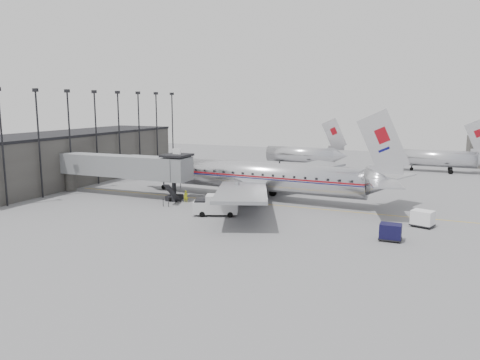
{
  "coord_description": "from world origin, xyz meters",
  "views": [
    {
      "loc": [
        23.44,
        -51.18,
        13.5
      ],
      "look_at": [
        -0.08,
        5.05,
        3.2
      ],
      "focal_mm": 35.0,
      "sensor_mm": 36.0,
      "label": 1
    }
  ],
  "objects_px": {
    "baggage_cart_white": "(423,218)",
    "ramp_worker": "(186,196)",
    "airliner": "(257,176)",
    "service_van": "(216,205)",
    "baggage_cart_navy": "(390,232)"
  },
  "relations": [
    {
      "from": "baggage_cart_white",
      "to": "ramp_worker",
      "type": "relative_size",
      "value": 1.68
    },
    {
      "from": "baggage_cart_white",
      "to": "ramp_worker",
      "type": "xyz_separation_m",
      "value": [
        -29.85,
        1.0,
        -0.14
      ]
    },
    {
      "from": "airliner",
      "to": "service_van",
      "type": "bearing_deg",
      "value": -91.59
    },
    {
      "from": "service_van",
      "to": "airliner",
      "type": "bearing_deg",
      "value": 64.84
    },
    {
      "from": "service_van",
      "to": "ramp_worker",
      "type": "distance_m",
      "value": 8.59
    },
    {
      "from": "service_van",
      "to": "baggage_cart_navy",
      "type": "relative_size",
      "value": 2.64
    },
    {
      "from": "service_van",
      "to": "ramp_worker",
      "type": "relative_size",
      "value": 3.48
    },
    {
      "from": "service_van",
      "to": "ramp_worker",
      "type": "height_order",
      "value": "service_van"
    },
    {
      "from": "airliner",
      "to": "baggage_cart_white",
      "type": "relative_size",
      "value": 14.72
    },
    {
      "from": "baggage_cart_navy",
      "to": "airliner",
      "type": "bearing_deg",
      "value": 144.52
    },
    {
      "from": "baggage_cart_navy",
      "to": "ramp_worker",
      "type": "xyz_separation_m",
      "value": [
        -27.11,
        7.73,
        -0.08
      ]
    },
    {
      "from": "ramp_worker",
      "to": "airliner",
      "type": "bearing_deg",
      "value": 10.3
    },
    {
      "from": "airliner",
      "to": "service_van",
      "type": "height_order",
      "value": "airliner"
    },
    {
      "from": "baggage_cart_navy",
      "to": "baggage_cart_white",
      "type": "distance_m",
      "value": 7.27
    },
    {
      "from": "airliner",
      "to": "ramp_worker",
      "type": "distance_m",
      "value": 10.2
    }
  ]
}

